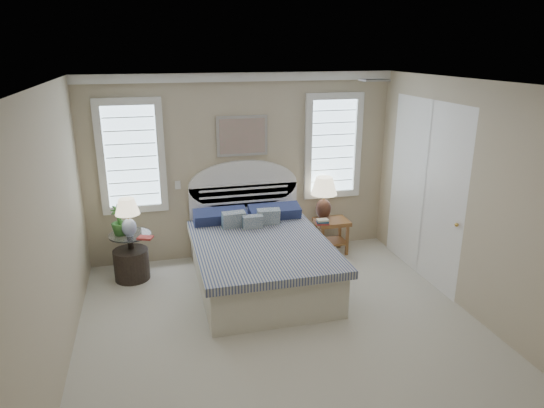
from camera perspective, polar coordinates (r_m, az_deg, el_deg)
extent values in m
cube|color=beige|center=(5.44, 2.07, -15.90)|extent=(4.50, 5.00, 0.01)
cube|color=white|center=(4.53, 2.46, 13.76)|extent=(4.50, 5.00, 0.01)
cube|color=tan|center=(7.15, -3.51, 4.33)|extent=(4.50, 0.02, 2.70)
cube|color=tan|center=(4.73, -24.94, -4.60)|extent=(0.02, 5.00, 2.70)
cube|color=tan|center=(5.85, 23.87, -0.32)|extent=(0.02, 5.00, 2.70)
cube|color=silver|center=(6.92, -3.65, 14.69)|extent=(4.50, 0.08, 0.12)
cube|color=#B2B2B2|center=(5.72, 11.97, 14.07)|extent=(0.30, 0.20, 0.02)
cube|color=silver|center=(7.07, -11.03, 2.20)|extent=(0.08, 0.01, 0.12)
cube|color=silver|center=(6.96, -16.20, 5.38)|extent=(0.90, 0.06, 1.60)
cube|color=silver|center=(7.46, 7.16, 6.77)|extent=(0.90, 0.06, 1.60)
cube|color=silver|center=(7.02, -3.52, 7.99)|extent=(0.74, 0.04, 0.58)
cube|color=white|center=(6.81, 17.50, 1.52)|extent=(0.02, 1.80, 2.40)
cube|color=beige|center=(6.43, -1.29, -7.44)|extent=(1.60, 2.10, 0.55)
cube|color=navy|center=(6.25, -1.21, -5.02)|extent=(1.72, 2.15, 0.10)
cube|color=silver|center=(7.32, -3.30, -1.87)|extent=(1.62, 0.08, 1.10)
cube|color=navy|center=(6.94, -6.11, -1.50)|extent=(0.75, 0.31, 0.23)
cube|color=navy|center=(7.09, 0.29, -0.97)|extent=(0.75, 0.31, 0.23)
cube|color=#355778|center=(6.76, -4.55, -2.19)|extent=(0.33, 0.20, 0.34)
cube|color=#355778|center=(6.85, -0.43, -1.84)|extent=(0.33, 0.20, 0.34)
cube|color=#355778|center=(6.71, -2.30, -2.46)|extent=(0.28, 0.14, 0.29)
cylinder|color=black|center=(7.06, -15.95, -8.07)|extent=(0.32, 0.32, 0.03)
cylinder|color=black|center=(6.94, -16.15, -5.96)|extent=(0.08, 0.08, 0.60)
cylinder|color=silver|center=(6.82, -16.39, -3.49)|extent=(0.56, 0.56, 0.02)
cube|color=brown|center=(7.43, 7.04, -2.11)|extent=(0.50, 0.40, 0.06)
cube|color=brown|center=(7.54, 6.95, -4.39)|extent=(0.44, 0.34, 0.03)
cube|color=brown|center=(7.32, 5.93, -4.58)|extent=(0.04, 0.04, 0.47)
cube|color=brown|center=(7.58, 5.15, -3.75)|extent=(0.04, 0.04, 0.47)
cube|color=brown|center=(7.46, 8.82, -4.26)|extent=(0.04, 0.04, 0.47)
cube|color=brown|center=(7.72, 7.95, -3.45)|extent=(0.04, 0.04, 0.47)
cylinder|color=black|center=(6.92, -16.19, -6.83)|extent=(0.62, 0.62, 0.43)
cylinder|color=silver|center=(6.77, -16.39, -3.47)|extent=(0.13, 0.13, 0.03)
ellipsoid|color=silver|center=(6.73, -16.47, -2.66)|extent=(0.23, 0.23, 0.25)
cylinder|color=gold|center=(6.68, -16.58, -1.43)|extent=(0.03, 0.03, 0.09)
cylinder|color=black|center=(7.50, 6.03, -1.48)|extent=(0.16, 0.16, 0.03)
ellipsoid|color=black|center=(7.46, 6.06, -0.55)|extent=(0.29, 0.29, 0.31)
cylinder|color=gold|center=(7.41, 6.11, 0.84)|extent=(0.04, 0.04, 0.11)
imported|color=#2D6829|center=(6.77, -17.49, -1.83)|extent=(0.27, 0.27, 0.41)
cube|color=#A02D28|center=(6.60, -14.70, -3.86)|extent=(0.23, 0.20, 0.03)
cube|color=#A02D28|center=(7.23, 5.96, -2.28)|extent=(0.20, 0.16, 0.02)
cube|color=navy|center=(7.22, 5.96, -2.09)|extent=(0.19, 0.15, 0.02)
cube|color=beige|center=(7.21, 5.97, -1.89)|extent=(0.18, 0.14, 0.02)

